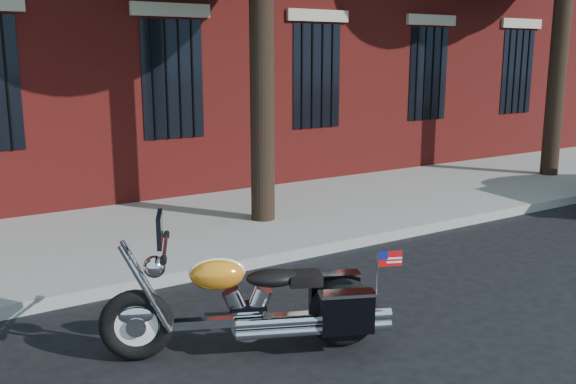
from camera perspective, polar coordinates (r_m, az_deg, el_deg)
ground at (r=7.35m, az=6.04°, el=-8.84°), size 120.00×120.00×0.00m
curb at (r=8.38m, az=0.13°, el=-5.56°), size 40.00×0.16×0.15m
sidewalk at (r=9.95m, az=-5.76°, el=-2.76°), size 40.00×3.60×0.15m
motorcycle at (r=5.77m, az=-2.77°, el=-10.08°), size 2.33×1.44×1.31m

